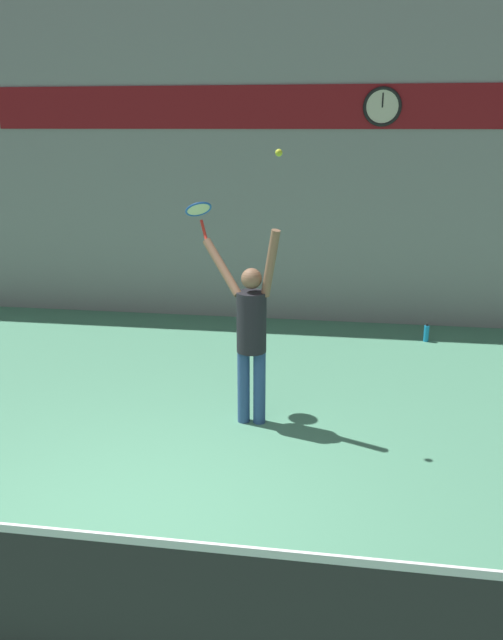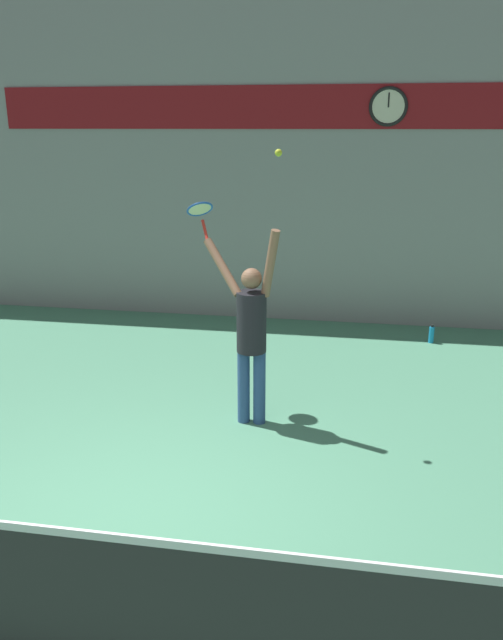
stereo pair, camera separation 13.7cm
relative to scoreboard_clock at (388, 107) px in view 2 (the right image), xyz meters
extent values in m
plane|color=#4C8C6B|center=(-2.04, -5.76, -3.31)|extent=(18.00, 18.00, 0.00)
cube|color=gray|center=(-2.04, 0.08, -0.81)|extent=(18.00, 0.10, 5.00)
cube|color=maroon|center=(-2.04, 0.02, 0.00)|extent=(7.92, 0.02, 0.63)
cylinder|color=beige|center=(0.00, 0.00, 0.00)|extent=(0.51, 0.02, 0.51)
torus|color=black|center=(0.00, 0.00, 0.00)|extent=(0.56, 0.05, 0.56)
cube|color=black|center=(0.00, -0.01, 0.09)|extent=(0.02, 0.01, 0.20)
cube|color=#2D2D2D|center=(-2.04, -7.03, -2.85)|extent=(7.87, 0.01, 0.91)
cube|color=white|center=(-2.04, -7.03, -2.38)|extent=(7.87, 0.02, 0.05)
cylinder|color=#2D4C7F|center=(-1.46, -3.73, -2.90)|extent=(0.13, 0.13, 0.81)
cylinder|color=#2D4C7F|center=(-1.29, -3.73, -2.90)|extent=(0.13, 0.13, 0.81)
cylinder|color=black|center=(-1.37, -3.73, -2.18)|extent=(0.31, 0.31, 0.63)
sphere|color=brown|center=(-1.37, -3.73, -1.72)|extent=(0.21, 0.21, 0.21)
cylinder|color=brown|center=(-1.18, -3.77, -1.56)|extent=(0.24, 0.22, 0.70)
cylinder|color=brown|center=(-1.70, -3.57, -1.65)|extent=(0.49, 0.42, 0.55)
cylinder|color=red|center=(-1.93, -3.35, -1.31)|extent=(0.12, 0.16, 0.21)
torus|color=#1E51A5|center=(-2.02, -3.23, -1.11)|extent=(0.38, 0.36, 0.19)
cylinder|color=beige|center=(-2.02, -3.23, -1.11)|extent=(0.31, 0.30, 0.15)
sphere|color=#CCDB2D|center=(-1.10, -3.83, -0.50)|extent=(0.07, 0.07, 0.07)
cylinder|color=#198CCC|center=(0.79, -0.77, -3.19)|extent=(0.08, 0.08, 0.24)
cylinder|color=black|center=(0.79, -0.77, -3.05)|extent=(0.04, 0.04, 0.04)
camera|label=1|loc=(-0.48, -9.74, -0.25)|focal=35.00mm
camera|label=2|loc=(-0.35, -9.72, -0.25)|focal=35.00mm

